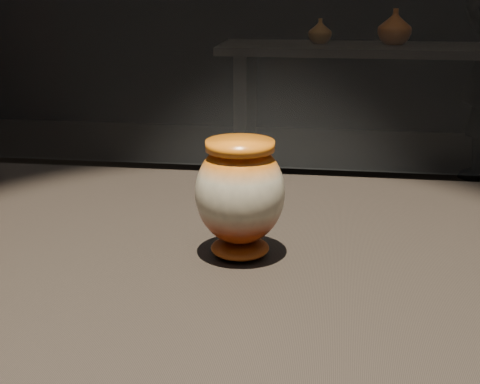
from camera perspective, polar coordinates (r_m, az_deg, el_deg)
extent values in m
cube|color=black|center=(1.02, -2.91, -5.87)|extent=(2.00, 0.80, 0.05)
ellipsoid|color=maroon|center=(0.97, 0.00, -4.77)|extent=(0.11, 0.11, 0.02)
ellipsoid|color=beige|center=(0.94, 0.00, -0.06)|extent=(0.16, 0.16, 0.15)
cylinder|color=orange|center=(0.92, 0.00, 3.99)|extent=(0.12, 0.12, 0.01)
cube|color=black|center=(4.23, 12.22, 11.82)|extent=(2.00, 0.60, 0.05)
cube|color=black|center=(4.33, 0.47, 6.31)|extent=(0.08, 0.50, 0.85)
imported|color=#965B15|center=(4.25, 6.85, 13.47)|extent=(0.20, 0.20, 0.15)
imported|color=maroon|center=(4.26, 13.07, 13.57)|extent=(0.26, 0.26, 0.21)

